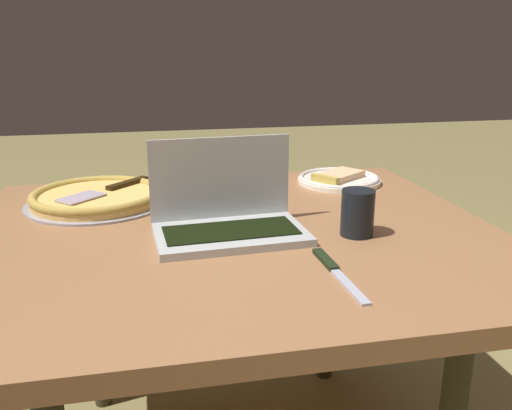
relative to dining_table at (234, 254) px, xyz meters
name	(u,v)px	position (x,y,z in m)	size (l,w,h in m)	color
dining_table	(234,254)	(0.00, 0.00, 0.00)	(1.26, 1.08, 0.71)	#976641
laptop	(227,215)	(-0.02, -0.02, 0.11)	(0.35, 0.23, 0.22)	#B5BABA
pizza_plate	(339,179)	(0.40, 0.37, 0.08)	(0.26, 0.26, 0.04)	white
pizza_tray	(97,197)	(-0.34, 0.28, 0.08)	(0.39, 0.39, 0.04)	#9C99A6
table_knife	(334,269)	(0.15, -0.28, 0.07)	(0.03, 0.25, 0.01)	#B0B3C7
drink_cup	(358,212)	(0.27, -0.09, 0.12)	(0.08, 0.08, 0.11)	black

